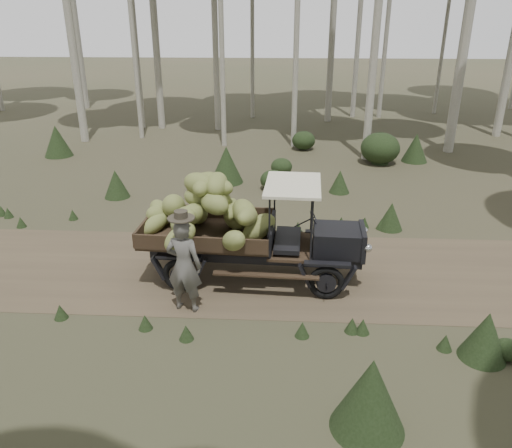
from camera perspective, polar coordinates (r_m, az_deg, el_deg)
name	(u,v)px	position (r m, az deg, el deg)	size (l,w,h in m)	color
ground	(184,269)	(11.67, -8.20, -5.11)	(120.00, 120.00, 0.00)	#473D2B
dirt_track	(184,269)	(11.66, -8.20, -5.09)	(70.00, 4.00, 0.01)	brown
banana_truck	(227,217)	(10.70, -3.35, 0.77)	(5.08, 2.43, 2.43)	black
farmer	(184,265)	(9.69, -8.23, -4.61)	(0.78, 0.61, 2.10)	#575550
undergrowth	(294,252)	(11.20, 4.31, -3.16)	(19.05, 22.14, 1.34)	#233319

